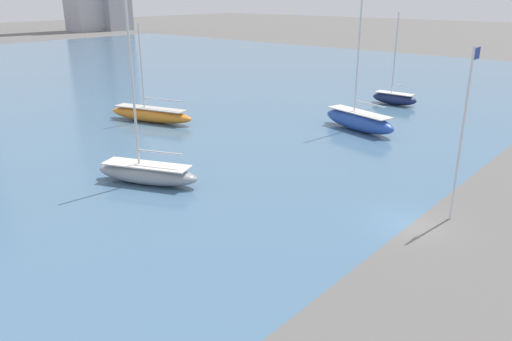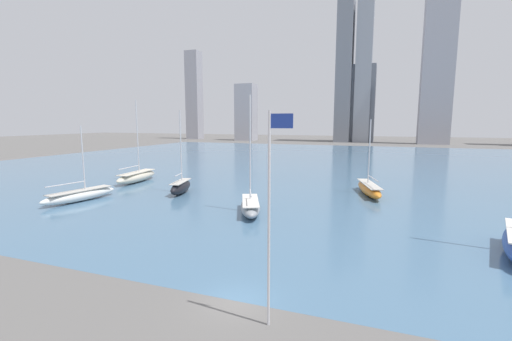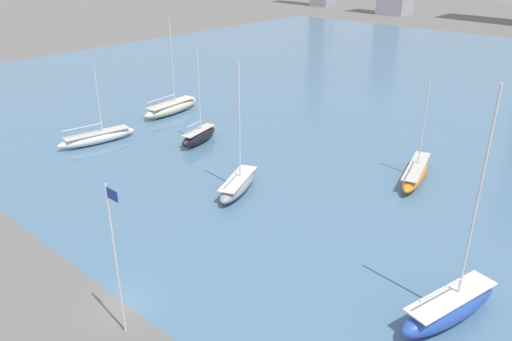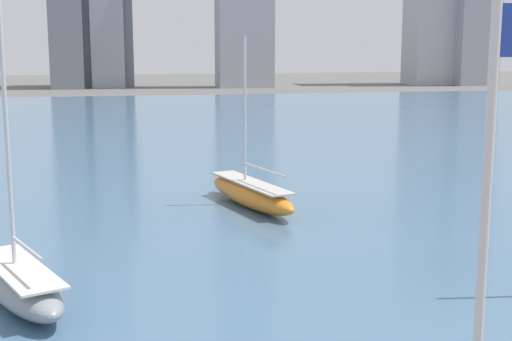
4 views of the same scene
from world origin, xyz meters
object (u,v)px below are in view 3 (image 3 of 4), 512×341
sailboat_black (199,136)px  sailboat_blue (450,306)px  sailboat_gray (238,184)px  sailboat_cream (171,108)px  flag_pole (116,257)px  sailboat_white (97,137)px  sailboat_orange (416,172)px

sailboat_black → sailboat_blue: (38.44, -11.45, 0.10)m
sailboat_gray → sailboat_black: bearing=131.0°
sailboat_gray → sailboat_blue: size_ratio=0.81×
sailboat_black → sailboat_cream: bearing=142.5°
flag_pole → sailboat_white: bearing=150.7°
sailboat_cream → sailboat_orange: sailboat_cream is taller
flag_pole → sailboat_white: flag_pole is taller
sailboat_gray → sailboat_white: 23.84m
sailboat_blue → sailboat_cream: bearing=175.9°
sailboat_black → sailboat_blue: 40.11m
sailboat_black → sailboat_cream: sailboat_cream is taller
sailboat_gray → sailboat_blue: bearing=-32.9°
sailboat_gray → sailboat_white: size_ratio=1.28×
flag_pole → sailboat_orange: size_ratio=1.01×
sailboat_white → sailboat_cream: (-2.67, 14.73, 0.15)m
sailboat_cream → sailboat_blue: (51.14, -17.23, 0.16)m
sailboat_gray → sailboat_cream: sailboat_cream is taller
sailboat_orange → sailboat_black: bearing=-177.2°
flag_pole → sailboat_blue: sailboat_blue is taller
sailboat_gray → sailboat_orange: bearing=28.4°
sailboat_white → sailboat_blue: sailboat_blue is taller
sailboat_black → sailboat_orange: bearing=5.1°
sailboat_black → sailboat_gray: 15.36m
sailboat_cream → sailboat_blue: sailboat_blue is taller
flag_pole → sailboat_orange: (3.76, 35.85, -5.15)m
sailboat_black → sailboat_blue: bearing=-29.6°
sailboat_blue → sailboat_orange: bearing=135.6°
flag_pole → sailboat_orange: flag_pole is taller
sailboat_gray → sailboat_blue: 25.14m
sailboat_gray → sailboat_cream: 29.29m
sailboat_blue → sailboat_black: bearing=177.9°
sailboat_gray → sailboat_cream: (-26.42, 12.65, 0.07)m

